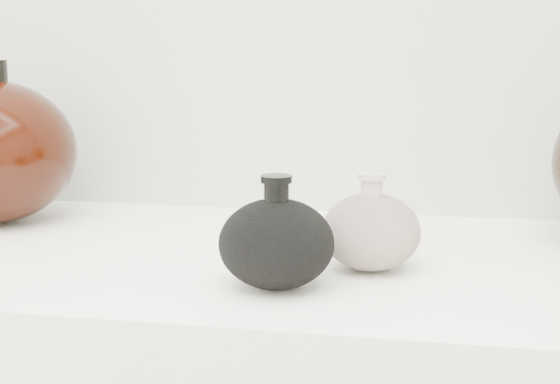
# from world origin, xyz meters

# --- Properties ---
(black_gourd_vase) EXTENTS (0.12, 0.12, 0.11)m
(black_gourd_vase) POSITION_xyz_m (-0.01, 0.82, 0.95)
(black_gourd_vase) COLOR black
(black_gourd_vase) RESTS_ON display_counter
(cream_gourd_vase) EXTENTS (0.13, 0.13, 0.11)m
(cream_gourd_vase) POSITION_xyz_m (0.08, 0.91, 0.94)
(cream_gourd_vase) COLOR beige
(cream_gourd_vase) RESTS_ON display_counter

